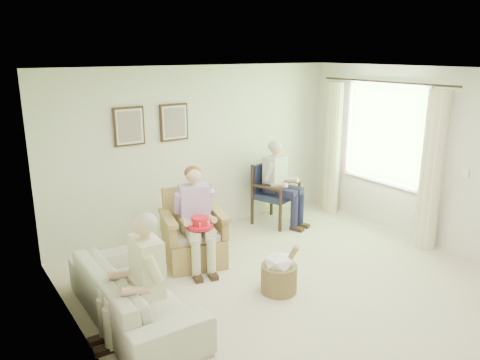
{
  "coord_description": "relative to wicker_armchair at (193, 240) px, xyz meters",
  "views": [
    {
      "loc": [
        -3.53,
        -3.56,
        2.81
      ],
      "look_at": [
        0.03,
        1.68,
        1.05
      ],
      "focal_mm": 35.0,
      "sensor_mm": 36.0,
      "label": 1
    }
  ],
  "objects": [
    {
      "name": "window",
      "position": [
        3.2,
        -0.49,
        1.27
      ],
      "size": [
        0.13,
        2.5,
        1.63
      ],
      "color": "#2D6B23",
      "rests_on": "right_wall"
    },
    {
      "name": "wood_armchair",
      "position": [
        1.88,
        0.65,
        0.22
      ],
      "size": [
        0.64,
        0.6,
        0.99
      ],
      "rotation": [
        0.0,
        0.0,
        0.33
      ],
      "color": "black",
      "rests_on": "ground"
    },
    {
      "name": "framed_print_left",
      "position": [
        -0.41,
        1.02,
        1.46
      ],
      "size": [
        0.45,
        0.05,
        0.55
      ],
      "color": "#382114",
      "rests_on": "back_wall"
    },
    {
      "name": "floor",
      "position": [
        0.74,
        -1.69,
        -0.32
      ],
      "size": [
        5.5,
        5.5,
        0.0
      ],
      "primitive_type": "plane",
      "color": "beige",
      "rests_on": "ground"
    },
    {
      "name": "person_dark",
      "position": [
        1.88,
        0.49,
        0.49
      ],
      "size": [
        0.4,
        0.63,
        1.38
      ],
      "rotation": [
        0.0,
        0.0,
        0.33
      ],
      "color": "#1C1A3A",
      "rests_on": "ground"
    },
    {
      "name": "person_sofa",
      "position": [
        -1.21,
        -1.27,
        0.4
      ],
      "size": [
        0.42,
        0.63,
        1.27
      ],
      "rotation": [
        0.0,
        0.0,
        -1.62
      ],
      "color": "beige",
      "rests_on": "ground"
    },
    {
      "name": "curtain_right",
      "position": [
        3.07,
        0.49,
        0.83
      ],
      "size": [
        0.34,
        0.34,
        2.3
      ],
      "primitive_type": "cylinder",
      "color": "beige",
      "rests_on": "ground"
    },
    {
      "name": "hatbox",
      "position": [
        0.46,
        -1.3,
        -0.07
      ],
      "size": [
        0.54,
        0.54,
        0.64
      ],
      "color": "#A18B57",
      "rests_on": "ground"
    },
    {
      "name": "curtain_left",
      "position": [
        3.07,
        -1.47,
        0.83
      ],
      "size": [
        0.34,
        0.34,
        2.3
      ],
      "primitive_type": "cylinder",
      "color": "beige",
      "rests_on": "ground"
    },
    {
      "name": "wicker_armchair",
      "position": [
        0.0,
        0.0,
        0.0
      ],
      "size": [
        0.78,
        0.78,
        1.0
      ],
      "rotation": [
        0.0,
        0.0,
        -0.25
      ],
      "color": "tan",
      "rests_on": "ground"
    },
    {
      "name": "person_wicker",
      "position": [
        0.0,
        -0.13,
        0.46
      ],
      "size": [
        0.4,
        0.62,
        1.33
      ],
      "rotation": [
        0.0,
        0.0,
        -0.25
      ],
      "color": "beige",
      "rests_on": "ground"
    },
    {
      "name": "right_wall",
      "position": [
        3.24,
        -1.69,
        0.98
      ],
      "size": [
        0.04,
        5.5,
        2.6
      ],
      "primitive_type": "cube",
      "color": "silver",
      "rests_on": "ground"
    },
    {
      "name": "red_hat",
      "position": [
        -0.07,
        -0.33,
        0.36
      ],
      "size": [
        0.34,
        0.34,
        0.14
      ],
      "color": "red",
      "rests_on": "person_wicker"
    },
    {
      "name": "ceiling",
      "position": [
        0.74,
        -1.69,
        2.28
      ],
      "size": [
        5.0,
        5.5,
        0.02
      ],
      "primitive_type": "cube",
      "color": "white",
      "rests_on": "back_wall"
    },
    {
      "name": "left_wall",
      "position": [
        -1.76,
        -1.69,
        0.98
      ],
      "size": [
        0.04,
        5.5,
        2.6
      ],
      "primitive_type": "cube",
      "color": "silver",
      "rests_on": "ground"
    },
    {
      "name": "back_wall",
      "position": [
        0.74,
        1.06,
        0.98
      ],
      "size": [
        5.0,
        0.04,
        2.6
      ],
      "primitive_type": "cube",
      "color": "silver",
      "rests_on": "ground"
    },
    {
      "name": "sofa",
      "position": [
        -1.21,
        -0.91,
        -0.01
      ],
      "size": [
        2.08,
        0.81,
        0.61
      ],
      "primitive_type": "imported",
      "rotation": [
        0.0,
        0.0,
        1.57
      ],
      "color": "beige",
      "rests_on": "ground"
    },
    {
      "name": "framed_print_right",
      "position": [
        0.29,
        1.02,
        1.46
      ],
      "size": [
        0.45,
        0.05,
        0.55
      ],
      "color": "#382114",
      "rests_on": "back_wall"
    }
  ]
}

